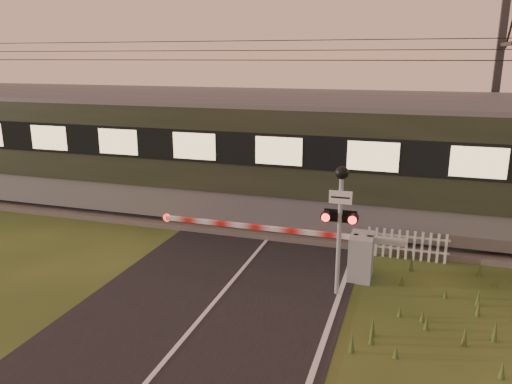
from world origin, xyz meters
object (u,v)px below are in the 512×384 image
(boom_gate, at_px, (350,253))
(catenary_mast, at_px, (493,111))
(crossing_signal, at_px, (340,208))
(picket_fence, at_px, (406,245))

(boom_gate, bearing_deg, catenary_mast, 56.96)
(crossing_signal, bearing_deg, boom_gate, 82.19)
(picket_fence, bearing_deg, catenary_mast, 60.16)
(picket_fence, height_order, catenary_mast, catenary_mast)
(crossing_signal, relative_size, picket_fence, 1.38)
(picket_fence, bearing_deg, boom_gate, -130.13)
(boom_gate, height_order, catenary_mast, catenary_mast)
(crossing_signal, xyz_separation_m, catenary_mast, (3.91, 6.90, 1.67))
(crossing_signal, bearing_deg, picket_fence, 60.99)
(boom_gate, bearing_deg, crossing_signal, -97.81)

